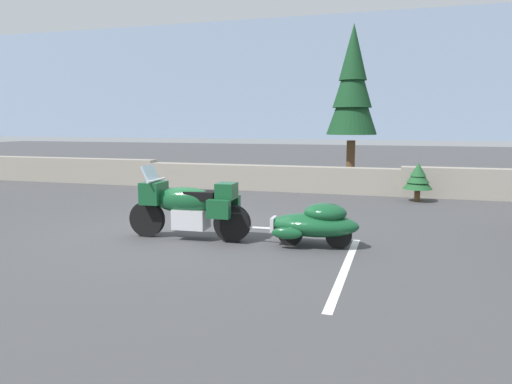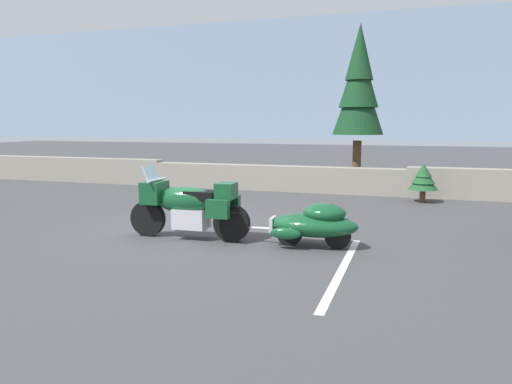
# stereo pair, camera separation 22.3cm
# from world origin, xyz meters

# --- Properties ---
(ground_plane) EXTENTS (80.00, 80.00, 0.00)m
(ground_plane) POSITION_xyz_m (0.00, 0.00, 0.00)
(ground_plane) COLOR #424244
(stone_guard_wall) EXTENTS (24.00, 0.55, 0.87)m
(stone_guard_wall) POSITION_xyz_m (0.10, 6.19, 0.42)
(stone_guard_wall) COLOR gray
(stone_guard_wall) RESTS_ON ground
(distant_ridgeline) EXTENTS (240.00, 80.00, 16.00)m
(distant_ridgeline) POSITION_xyz_m (0.00, 96.18, 8.00)
(distant_ridgeline) COLOR #7F93AD
(distant_ridgeline) RESTS_ON ground
(touring_motorcycle) EXTENTS (2.31, 0.79, 1.33)m
(touring_motorcycle) POSITION_xyz_m (0.33, -0.48, 0.62)
(touring_motorcycle) COLOR black
(touring_motorcycle) RESTS_ON ground
(car_shaped_trailer) EXTENTS (2.21, 0.80, 0.76)m
(car_shaped_trailer) POSITION_xyz_m (2.64, -0.39, 0.41)
(car_shaped_trailer) COLOR black
(car_shaped_trailer) RESTS_ON ground
(pine_tree_tall) EXTENTS (1.65, 1.65, 5.29)m
(pine_tree_tall) POSITION_xyz_m (2.37, 7.98, 3.31)
(pine_tree_tall) COLOR brown
(pine_tree_tall) RESTS_ON ground
(pine_sapling_near) EXTENTS (0.78, 0.78, 1.05)m
(pine_sapling_near) POSITION_xyz_m (4.44, 5.23, 0.65)
(pine_sapling_near) COLOR brown
(pine_sapling_near) RESTS_ON ground
(parking_stripe_marker) EXTENTS (0.12, 3.60, 0.01)m
(parking_stripe_marker) POSITION_xyz_m (3.28, -1.50, 0.00)
(parking_stripe_marker) COLOR silver
(parking_stripe_marker) RESTS_ON ground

